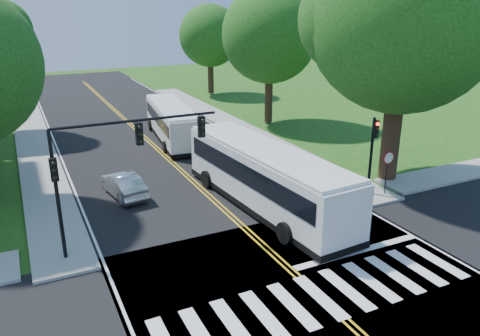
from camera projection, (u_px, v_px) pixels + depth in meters
ground at (312, 290)px, 17.88m from camera, size 140.00×140.00×0.00m
road at (168, 159)px, 33.14m from camera, size 14.00×96.00×0.01m
cross_road at (312, 290)px, 17.87m from camera, size 60.00×12.00×0.01m
center_line at (152, 144)px, 36.53m from camera, size 0.36×70.00×0.01m
edge_line_w at (60, 156)px, 33.72m from camera, size 0.12×70.00×0.01m
edge_line_e at (231, 134)px, 39.35m from camera, size 0.12×70.00×0.01m
crosswalk at (320, 297)px, 17.45m from camera, size 12.60×3.00×0.01m
stop_bar at (358, 251)px, 20.68m from camera, size 6.60×0.40×0.01m
sidewalk_nw at (35, 147)px, 35.62m from camera, size 2.60×40.00×0.15m
sidewalk_ne at (232, 124)px, 42.49m from camera, size 2.60×40.00×0.15m
tree_ne_big at (404, 18)px, 26.03m from camera, size 10.80×10.80×14.91m
tree_east_mid at (270, 35)px, 40.40m from camera, size 8.40×8.40×11.93m
tree_east_far at (210, 36)px, 54.71m from camera, size 7.20×7.20×10.34m
signal_nw at (113, 156)px, 19.46m from camera, size 7.15×0.46×5.66m
signal_ne at (373, 146)px, 25.75m from camera, size 0.30×0.46×4.40m
stop_sign at (388, 162)px, 26.00m from camera, size 0.76×0.08×2.53m
bus_lead at (265, 177)px, 24.65m from camera, size 3.77×12.94×3.31m
bus_follow at (172, 122)px, 37.31m from camera, size 3.67×11.13×2.82m
hatchback at (123, 185)px, 26.45m from camera, size 2.00×4.27×1.35m
suv at (323, 184)px, 26.59m from camera, size 2.74×5.03×1.34m
dark_sedan at (266, 154)px, 32.18m from camera, size 2.82×4.32×1.16m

